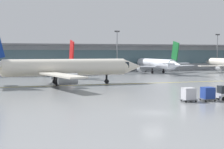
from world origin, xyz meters
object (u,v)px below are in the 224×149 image
(apron_light_mast_3, at_px, (217,50))
(cargo_dolly_lead, at_px, (208,93))
(taxiing_regional_jet, at_px, (64,68))
(gate_airplane_2, at_px, (61,65))
(cargo_dolly_trailing, at_px, (189,94))
(gate_airplane_3, at_px, (156,64))
(apron_light_mast_2, at_px, (117,49))

(apron_light_mast_3, bearing_deg, cargo_dolly_lead, -126.59)
(taxiing_regional_jet, height_order, apron_light_mast_3, apron_light_mast_3)
(cargo_dolly_lead, distance_m, apron_light_mast_3, 83.99)
(gate_airplane_2, xyz_separation_m, apron_light_mast_3, (62.15, 11.92, 4.53))
(cargo_dolly_trailing, bearing_deg, gate_airplane_3, 71.51)
(gate_airplane_2, distance_m, cargo_dolly_lead, 56.68)
(taxiing_regional_jet, distance_m, apron_light_mast_3, 76.40)
(gate_airplane_2, xyz_separation_m, cargo_dolly_trailing, (9.21, -55.17, -1.95))
(gate_airplane_3, xyz_separation_m, taxiing_regional_jet, (-34.84, -28.06, 0.54))
(apron_light_mast_2, bearing_deg, apron_light_mast_3, 0.56)
(gate_airplane_2, distance_m, cargo_dolly_trailing, 55.97)
(gate_airplane_3, bearing_deg, apron_light_mast_2, 42.20)
(gate_airplane_3, distance_m, apron_light_mast_2, 14.98)
(gate_airplane_2, distance_m, gate_airplane_3, 31.22)
(taxiing_regional_jet, height_order, apron_light_mast_2, apron_light_mast_2)
(taxiing_regional_jet, bearing_deg, apron_light_mast_2, 58.54)
(cargo_dolly_trailing, xyz_separation_m, apron_light_mast_3, (52.94, 67.09, 6.48))
(gate_airplane_2, relative_size, gate_airplane_3, 1.00)
(cargo_dolly_lead, height_order, cargo_dolly_trailing, same)
(gate_airplane_3, relative_size, taxiing_regional_jet, 0.85)
(apron_light_mast_3, bearing_deg, gate_airplane_2, -169.14)
(gate_airplane_3, bearing_deg, cargo_dolly_lead, 159.32)
(apron_light_mast_3, bearing_deg, cargo_dolly_trailing, -128.28)
(gate_airplane_3, distance_m, apron_light_mast_3, 33.02)
(gate_airplane_3, distance_m, cargo_dolly_trailing, 60.69)
(gate_airplane_3, height_order, cargo_dolly_lead, gate_airplane_3)
(cargo_dolly_lead, relative_size, cargo_dolly_trailing, 1.00)
(taxiing_regional_jet, xyz_separation_m, apron_light_mast_2, (24.91, 38.21, 4.21))
(gate_airplane_3, bearing_deg, cargo_dolly_trailing, 156.57)
(gate_airplane_2, relative_size, cargo_dolly_lead, 13.91)
(apron_light_mast_3, bearing_deg, apron_light_mast_2, -179.44)
(taxiing_regional_jet, bearing_deg, apron_light_mast_3, 32.05)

